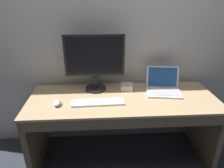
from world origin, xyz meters
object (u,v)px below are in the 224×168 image
object	(u,v)px
external_monitor	(95,62)
external_drive_box	(127,87)
wired_keyboard	(98,102)
computer_mouse	(57,103)
laptop_white	(163,87)

from	to	relation	value
external_monitor	external_drive_box	distance (m)	0.41
external_monitor	external_drive_box	world-z (taller)	external_monitor
external_monitor	wired_keyboard	distance (m)	0.40
external_monitor	external_drive_box	xyz separation A→B (m)	(0.32, -0.01, -0.27)
wired_keyboard	computer_mouse	size ratio (longest dim) A/B	4.57
laptop_white	external_drive_box	bearing A→B (deg)	168.19
computer_mouse	external_drive_box	xyz separation A→B (m)	(0.64, 0.28, 0.00)
laptop_white	external_monitor	world-z (taller)	external_monitor
laptop_white	computer_mouse	world-z (taller)	laptop_white
laptop_white	external_drive_box	distance (m)	0.36
laptop_white	external_monitor	size ratio (longest dim) A/B	0.63
wired_keyboard	external_monitor	bearing A→B (deg)	95.19
laptop_white	computer_mouse	distance (m)	1.01
external_monitor	computer_mouse	world-z (taller)	external_monitor
laptop_white	external_monitor	xyz separation A→B (m)	(-0.66, 0.08, 0.25)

